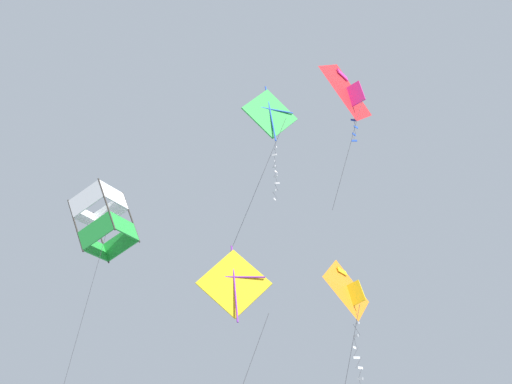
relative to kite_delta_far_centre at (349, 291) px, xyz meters
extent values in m
pyramid|color=orange|center=(0.01, 0.01, 0.04)|extent=(1.89, 1.61, 1.27)
cube|color=yellow|center=(-0.09, -0.12, -0.08)|extent=(0.43, 0.54, 0.71)
cube|color=yellow|center=(0.11, 0.13, 0.58)|extent=(0.45, 0.37, 0.14)
cylinder|color=#47474C|center=(-0.11, -0.14, -0.74)|extent=(0.03, 0.03, 0.29)
cube|color=white|center=(-0.12, -0.15, -0.88)|extent=(0.17, 0.06, 0.06)
cylinder|color=#47474C|center=(-0.03, -0.15, -1.02)|extent=(0.02, 0.18, 0.29)
cube|color=white|center=(0.06, -0.14, -1.17)|extent=(0.16, 0.10, 0.06)
cylinder|color=#47474C|center=(0.10, -0.12, -1.31)|extent=(0.05, 0.08, 0.29)
cube|color=white|center=(0.13, -0.10, -1.46)|extent=(0.14, 0.12, 0.06)
cylinder|color=#47474C|center=(0.05, -0.11, -1.60)|extent=(0.01, 0.17, 0.29)
cube|color=white|center=(-0.03, -0.11, -1.74)|extent=(0.02, 0.17, 0.06)
cylinder|color=#47474C|center=(-0.12, -0.13, -1.89)|extent=(0.04, 0.19, 0.29)
cube|color=white|center=(-0.21, -0.14, -2.03)|extent=(0.11, 0.16, 0.06)
cylinder|color=#47474C|center=(-0.26, -0.12, -2.18)|extent=(0.06, 0.11, 0.29)
cube|color=white|center=(-0.31, -0.09, -2.32)|extent=(0.13, 0.13, 0.06)
cube|color=yellow|center=(-0.21, 3.07, 0.06)|extent=(0.45, 2.00, 1.97)
cylinder|color=purple|center=(-0.25, 3.07, 0.07)|extent=(0.70, 0.18, 2.23)
cylinder|color=purple|center=(-0.20, 3.08, 0.24)|extent=(0.20, 1.61, 0.05)
cube|color=white|center=(5.21, 6.82, 4.63)|extent=(1.32, 1.03, 0.68)
cube|color=white|center=(5.90, 7.85, 4.07)|extent=(1.32, 1.03, 0.68)
cube|color=white|center=(6.12, 6.96, 4.35)|extent=(0.89, 1.30, 1.21)
cube|color=white|center=(4.99, 7.71, 4.35)|extent=(0.89, 1.30, 1.21)
cube|color=green|center=(4.90, 6.36, 3.38)|extent=(1.32, 1.03, 0.68)
cube|color=green|center=(5.59, 7.39, 2.83)|extent=(1.32, 1.03, 0.68)
cube|color=green|center=(5.81, 6.50, 3.11)|extent=(0.89, 1.30, 1.21)
cube|color=green|center=(4.68, 7.25, 3.11)|extent=(0.89, 1.30, 1.21)
cylinder|color=#332D28|center=(5.62, 6.21, 4.01)|extent=(0.57, 0.81, 2.02)
cylinder|color=#332D28|center=(4.49, 6.97, 4.01)|extent=(0.57, 0.81, 2.02)
cylinder|color=#332D28|center=(6.31, 7.25, 3.45)|extent=(0.57, 0.81, 2.02)
cylinder|color=#332D28|center=(5.18, 8.00, 3.45)|extent=(0.57, 0.81, 2.02)
cylinder|color=#47474C|center=(4.57, 7.42, 0.11)|extent=(1.35, 1.20, 5.34)
pyramid|color=red|center=(0.73, -0.47, 6.55)|extent=(2.21, 1.98, 1.58)
cube|color=#DB2D93|center=(0.60, -0.61, 6.39)|extent=(0.54, 0.62, 0.85)
cube|color=#DB2D93|center=(0.83, -0.35, 7.22)|extent=(0.53, 0.47, 0.17)
cylinder|color=#47474C|center=(0.63, -0.58, 5.65)|extent=(0.05, 0.05, 0.23)
cube|color=blue|center=(0.65, -0.56, 5.53)|extent=(0.05, 0.17, 0.06)
cylinder|color=#47474C|center=(0.65, -0.60, 5.42)|extent=(0.08, 0.02, 0.23)
cube|color=blue|center=(0.66, -0.63, 5.30)|extent=(0.12, 0.15, 0.06)
cylinder|color=#47474C|center=(0.68, -0.60, 5.19)|extent=(0.07, 0.05, 0.23)
cube|color=blue|center=(0.70, -0.57, 5.07)|extent=(0.13, 0.14, 0.06)
cylinder|color=#47474C|center=(0.69, -0.57, 4.96)|extent=(0.02, 0.04, 0.23)
cube|color=blue|center=(0.67, -0.56, 4.85)|extent=(0.04, 0.17, 0.06)
cylinder|color=#47474C|center=(0.18, -0.21, 4.15)|extent=(0.79, 0.89, 3.23)
cube|color=green|center=(5.08, 1.39, 8.07)|extent=(0.73, 2.19, 2.25)
cylinder|color=blue|center=(5.05, 1.37, 8.08)|extent=(0.63, 0.36, 2.57)
cylinder|color=blue|center=(5.09, 1.39, 8.28)|extent=(0.47, 1.81, 0.05)
cylinder|color=#47474C|center=(4.81, 1.24, 6.68)|extent=(0.03, 0.03, 0.24)
cube|color=white|center=(4.82, 1.23, 6.55)|extent=(0.17, 0.06, 0.06)
cylinder|color=#47474C|center=(4.86, 1.24, 6.43)|extent=(0.04, 0.09, 0.25)
cube|color=white|center=(4.90, 1.26, 6.31)|extent=(0.10, 0.16, 0.06)
cylinder|color=#47474C|center=(4.93, 1.25, 6.19)|extent=(0.01, 0.07, 0.24)
cube|color=white|center=(4.96, 1.25, 6.07)|extent=(0.17, 0.04, 0.06)
cylinder|color=#47474C|center=(4.91, 1.27, 5.95)|extent=(0.04, 0.12, 0.25)
cube|color=white|center=(4.86, 1.28, 5.83)|extent=(0.17, 0.06, 0.06)
cylinder|color=#47474C|center=(4.81, 1.26, 5.71)|extent=(0.05, 0.11, 0.25)
cube|color=white|center=(4.75, 1.24, 5.58)|extent=(0.14, 0.12, 0.06)
cylinder|color=#47474C|center=(4.67, 1.26, 5.46)|extent=(0.06, 0.17, 0.25)
cube|color=white|center=(4.59, 1.28, 5.34)|extent=(0.14, 0.12, 0.06)
cylinder|color=#47474C|center=(4.62, 1.25, 5.22)|extent=(0.08, 0.06, 0.25)
cube|color=white|center=(4.64, 1.21, 5.10)|extent=(0.06, 0.17, 0.06)
cylinder|color=#47474C|center=(4.71, 1.24, 4.98)|extent=(0.06, 0.14, 0.25)
cube|color=white|center=(4.77, 1.26, 4.86)|extent=(0.17, 0.03, 0.06)
cylinder|color=#47474C|center=(4.85, 1.27, 4.73)|extent=(0.01, 0.17, 0.25)
cube|color=white|center=(4.94, 1.27, 4.61)|extent=(0.16, 0.10, 0.06)
cylinder|color=#47474C|center=(3.85, 2.07, 4.39)|extent=(1.66, 1.92, 4.82)
camera|label=1|loc=(-18.74, 4.60, -5.26)|focal=52.16mm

